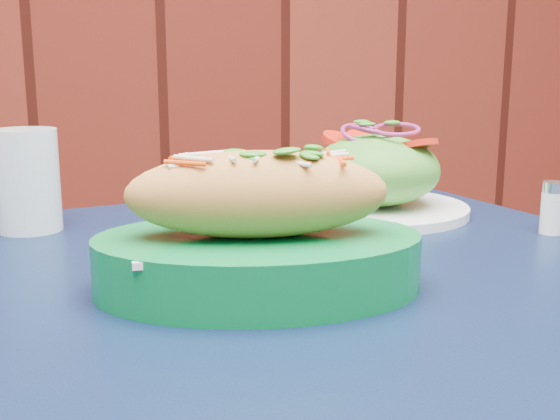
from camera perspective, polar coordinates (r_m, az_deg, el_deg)
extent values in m
cube|color=black|center=(0.67, 1.33, -6.51)|extent=(0.97, 0.97, 0.03)
cylinder|color=black|center=(1.24, 7.95, -16.41)|extent=(0.04, 0.04, 0.72)
cube|color=white|center=(0.61, -1.79, -2.44)|extent=(0.21, 0.12, 0.01)
ellipsoid|color=#D48A43|center=(0.60, -1.81, 1.31)|extent=(0.23, 0.11, 0.07)
cylinder|color=white|center=(0.93, 7.68, 0.09)|extent=(0.24, 0.24, 0.01)
ellipsoid|color=#4C992D|center=(0.92, 7.77, 3.25)|extent=(0.17, 0.17, 0.09)
cylinder|color=red|center=(0.90, 11.23, 5.55)|extent=(0.05, 0.05, 0.01)
cylinder|color=red|center=(0.93, 4.89, 5.97)|extent=(0.05, 0.05, 0.01)
cylinder|color=red|center=(0.96, 6.83, 6.10)|extent=(0.05, 0.05, 0.01)
torus|color=#962064|center=(0.91, 7.86, 6.39)|extent=(0.06, 0.06, 0.01)
torus|color=#962064|center=(0.91, 7.87, 6.64)|extent=(0.06, 0.06, 0.01)
torus|color=#962064|center=(0.91, 7.87, 6.89)|extent=(0.06, 0.06, 0.01)
cylinder|color=silver|center=(0.87, -19.85, 2.28)|extent=(0.07, 0.07, 0.12)
cylinder|color=white|center=(0.87, 21.25, -0.22)|extent=(0.03, 0.03, 0.05)
cylinder|color=silver|center=(0.86, 21.40, 1.75)|extent=(0.03, 0.03, 0.01)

